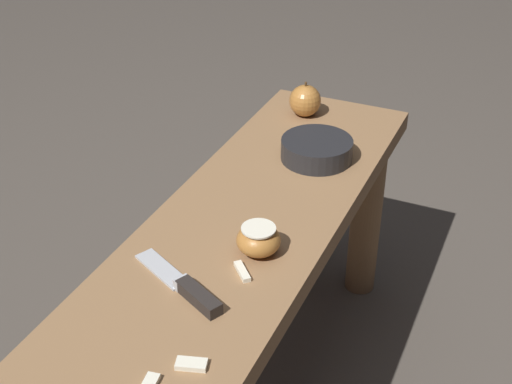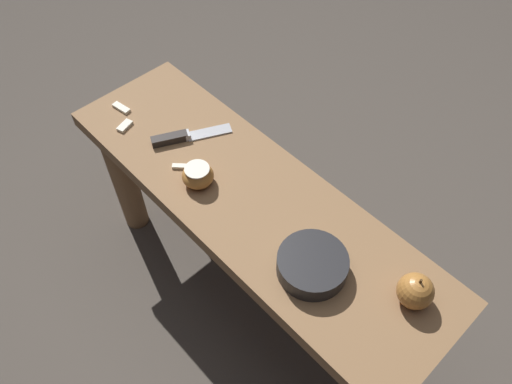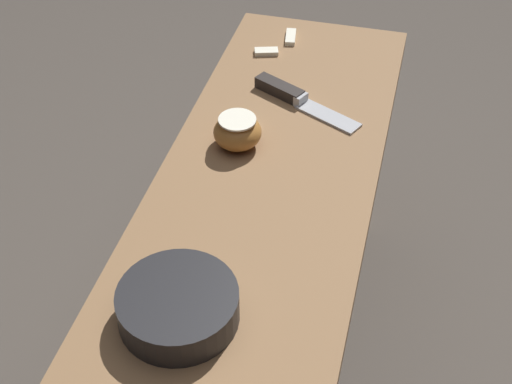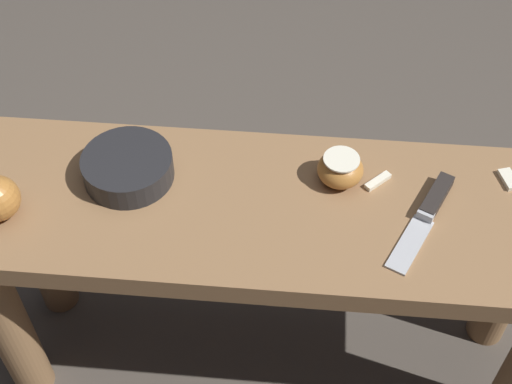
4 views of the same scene
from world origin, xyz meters
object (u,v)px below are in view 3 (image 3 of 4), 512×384
Objects in this scene: bowl at (178,306)px; knife at (292,96)px; apple_cut at (237,132)px; wooden_bench at (259,257)px.

knife is at bearing 175.97° from bowl.
apple_cut is 0.33m from bowl.
wooden_bench is at bearing -62.53° from knife.
bowl is at bearing -9.79° from wooden_bench.
apple_cut is (-0.11, -0.06, 0.15)m from wooden_bench.
wooden_bench is at bearing 170.21° from bowl.
wooden_bench is 14.06× the size of apple_cut.
apple_cut reaches higher than wooden_bench.
knife is 0.15m from apple_cut.
bowl is at bearing 3.66° from apple_cut.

